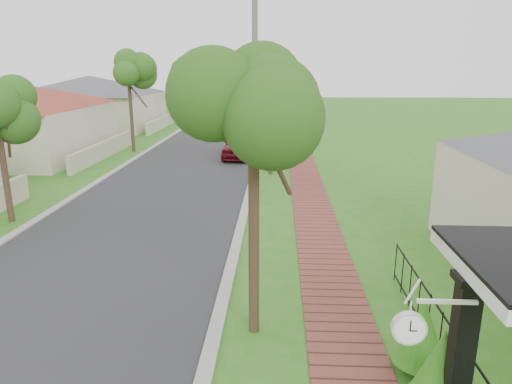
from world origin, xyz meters
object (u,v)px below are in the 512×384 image
(near_tree, at_px, (254,88))
(station_clock, at_px, (411,326))
(parked_car_white, at_px, (249,117))
(utility_pole, at_px, (255,93))
(parked_car_red, at_px, (241,144))
(porch_post, at_px, (459,364))

(near_tree, relative_size, station_clock, 5.69)
(parked_car_white, relative_size, utility_pole, 0.50)
(parked_car_red, relative_size, near_tree, 0.75)
(near_tree, distance_m, station_clock, 4.71)
(porch_post, distance_m, station_clock, 1.27)
(parked_car_white, xyz_separation_m, near_tree, (2.44, -35.96, 4.21))
(parked_car_red, distance_m, utility_pole, 8.97)
(porch_post, bearing_deg, parked_car_red, 103.02)
(parked_car_red, height_order, utility_pole, utility_pole)
(near_tree, xyz_separation_m, utility_pole, (-0.54, 10.72, -0.66))
(utility_pole, distance_m, station_clock, 14.09)
(parked_car_white, relative_size, station_clock, 3.90)
(parked_car_red, bearing_deg, porch_post, -74.60)
(station_clock, bearing_deg, near_tree, 127.74)
(porch_post, bearing_deg, utility_pole, 105.44)
(utility_pole, height_order, station_clock, utility_pole)
(porch_post, distance_m, utility_pole, 14.06)
(porch_post, xyz_separation_m, near_tree, (-3.11, 2.50, 3.78))
(porch_post, xyz_separation_m, parked_car_red, (-4.95, 21.40, -0.33))
(utility_pole, relative_size, station_clock, 7.76)
(porch_post, distance_m, parked_car_white, 38.86)
(parked_car_red, bearing_deg, utility_pole, -78.60)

